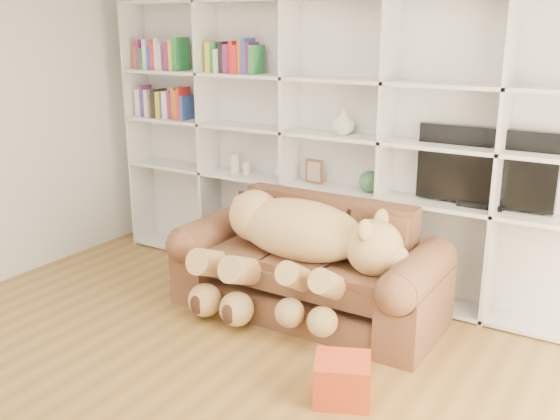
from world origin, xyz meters
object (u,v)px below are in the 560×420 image
Objects in this scene: sofa at (309,272)px; teddy_bear at (295,244)px; gift_box at (342,380)px; tv at (485,168)px.

teddy_bear reaches higher than sofa.
gift_box is (0.80, -0.79, -0.47)m from teddy_bear.
teddy_bear is at bearing 135.23° from gift_box.
teddy_bear reaches higher than gift_box.
teddy_bear is at bearing -144.05° from tv.
gift_box is 0.33× the size of tv.
teddy_bear is 1.22m from gift_box.
sofa reaches higher than gift_box.
sofa is 6.24× the size of gift_box.
teddy_bear is (-0.03, -0.17, 0.28)m from sofa.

